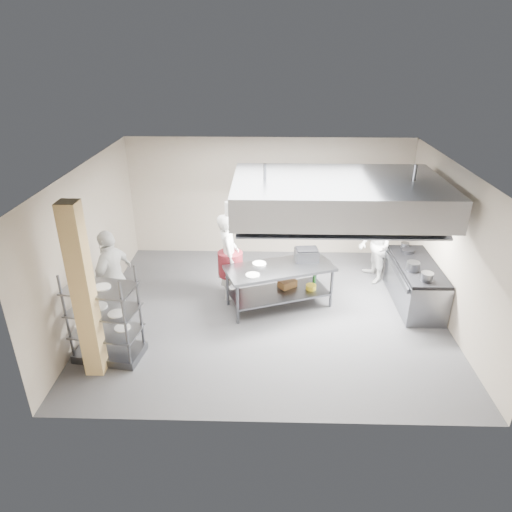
{
  "coord_description": "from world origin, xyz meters",
  "views": [
    {
      "loc": [
        -0.04,
        -8.01,
        5.06
      ],
      "look_at": [
        -0.26,
        0.2,
        1.19
      ],
      "focal_mm": 32.0,
      "sensor_mm": 36.0,
      "label": 1
    }
  ],
  "objects_px": {
    "chef_line": "(375,246)",
    "chef_plating": "(113,277)",
    "cooking_range": "(415,285)",
    "stockpot": "(413,266)",
    "pass_rack": "(104,315)",
    "island": "(279,286)",
    "chef_head": "(228,256)",
    "griddle": "(307,255)"
  },
  "relations": [
    {
      "from": "cooking_range",
      "to": "chef_plating",
      "type": "height_order",
      "value": "chef_plating"
    },
    {
      "from": "cooking_range",
      "to": "chef_head",
      "type": "relative_size",
      "value": 1.06
    },
    {
      "from": "pass_rack",
      "to": "chef_line",
      "type": "bearing_deg",
      "value": 38.71
    },
    {
      "from": "island",
      "to": "chef_head",
      "type": "distance_m",
      "value": 1.25
    },
    {
      "from": "island",
      "to": "cooking_range",
      "type": "bearing_deg",
      "value": -15.57
    },
    {
      "from": "cooking_range",
      "to": "griddle",
      "type": "relative_size",
      "value": 4.17
    },
    {
      "from": "griddle",
      "to": "chef_head",
      "type": "bearing_deg",
      "value": 171.72
    },
    {
      "from": "pass_rack",
      "to": "chef_head",
      "type": "relative_size",
      "value": 0.91
    },
    {
      "from": "stockpot",
      "to": "cooking_range",
      "type": "bearing_deg",
      "value": 54.59
    },
    {
      "from": "chef_head",
      "to": "chef_plating",
      "type": "relative_size",
      "value": 0.98
    },
    {
      "from": "griddle",
      "to": "cooking_range",
      "type": "bearing_deg",
      "value": -8.93
    },
    {
      "from": "pass_rack",
      "to": "chef_line",
      "type": "relative_size",
      "value": 0.99
    },
    {
      "from": "island",
      "to": "chef_head",
      "type": "xyz_separation_m",
      "value": [
        -1.08,
        0.41,
        0.49
      ]
    },
    {
      "from": "chef_plating",
      "to": "griddle",
      "type": "height_order",
      "value": "chef_plating"
    },
    {
      "from": "griddle",
      "to": "pass_rack",
      "type": "bearing_deg",
      "value": -155.17
    },
    {
      "from": "island",
      "to": "stockpot",
      "type": "relative_size",
      "value": 8.43
    },
    {
      "from": "chef_line",
      "to": "island",
      "type": "bearing_deg",
      "value": -69.5
    },
    {
      "from": "island",
      "to": "chef_plating",
      "type": "bearing_deg",
      "value": 171.16
    },
    {
      "from": "chef_plating",
      "to": "griddle",
      "type": "bearing_deg",
      "value": 121.77
    },
    {
      "from": "island",
      "to": "pass_rack",
      "type": "xyz_separation_m",
      "value": [
        -3.02,
        -1.79,
        0.4
      ]
    },
    {
      "from": "chef_head",
      "to": "stockpot",
      "type": "bearing_deg",
      "value": -103.94
    },
    {
      "from": "pass_rack",
      "to": "chef_plating",
      "type": "height_order",
      "value": "chef_plating"
    },
    {
      "from": "chef_head",
      "to": "chef_line",
      "type": "xyz_separation_m",
      "value": [
        3.27,
        0.81,
        -0.08
      ]
    },
    {
      "from": "island",
      "to": "chef_plating",
      "type": "distance_m",
      "value": 3.32
    },
    {
      "from": "island",
      "to": "griddle",
      "type": "relative_size",
      "value": 4.55
    },
    {
      "from": "cooking_range",
      "to": "chef_line",
      "type": "height_order",
      "value": "chef_line"
    },
    {
      "from": "cooking_range",
      "to": "chef_line",
      "type": "relative_size",
      "value": 1.16
    },
    {
      "from": "chef_head",
      "to": "island",
      "type": "bearing_deg",
      "value": -117.61
    },
    {
      "from": "island",
      "to": "chef_head",
      "type": "bearing_deg",
      "value": 139.21
    },
    {
      "from": "island",
      "to": "pass_rack",
      "type": "bearing_deg",
      "value": -169.34
    },
    {
      "from": "chef_plating",
      "to": "stockpot",
      "type": "bearing_deg",
      "value": 112.91
    },
    {
      "from": "pass_rack",
      "to": "chef_plating",
      "type": "xyz_separation_m",
      "value": [
        -0.2,
        1.16,
        0.11
      ]
    },
    {
      "from": "cooking_range",
      "to": "stockpot",
      "type": "xyz_separation_m",
      "value": [
        -0.2,
        -0.28,
        0.57
      ]
    },
    {
      "from": "cooking_range",
      "to": "chef_plating",
      "type": "bearing_deg",
      "value": -171.98
    },
    {
      "from": "pass_rack",
      "to": "chef_line",
      "type": "distance_m",
      "value": 6.02
    },
    {
      "from": "chef_line",
      "to": "chef_plating",
      "type": "bearing_deg",
      "value": -79.74
    },
    {
      "from": "chef_plating",
      "to": "griddle",
      "type": "xyz_separation_m",
      "value": [
        3.78,
        0.98,
        0.06
      ]
    },
    {
      "from": "chef_head",
      "to": "chef_line",
      "type": "distance_m",
      "value": 3.37
    },
    {
      "from": "island",
      "to": "pass_rack",
      "type": "distance_m",
      "value": 3.53
    },
    {
      "from": "pass_rack",
      "to": "stockpot",
      "type": "xyz_separation_m",
      "value": [
        5.68,
        1.73,
        0.13
      ]
    },
    {
      "from": "pass_rack",
      "to": "chef_line",
      "type": "xyz_separation_m",
      "value": [
        5.21,
        3.01,
        0.01
      ]
    },
    {
      "from": "cooking_range",
      "to": "stockpot",
      "type": "distance_m",
      "value": 0.66
    }
  ]
}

